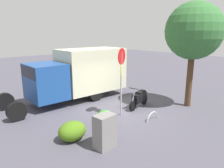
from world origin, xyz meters
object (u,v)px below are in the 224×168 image
object	(u,v)px
stop_sign	(121,71)
bike_rack_hoop	(153,120)
street_tree	(194,31)
motorcycle	(139,98)
box_truck_near	(79,72)
utility_cabinet	(105,132)

from	to	relation	value
stop_sign	bike_rack_hoop	world-z (taller)	stop_sign
stop_sign	street_tree	xyz separation A→B (m)	(-3.72, 1.40, 1.82)
motorcycle	stop_sign	bearing A→B (deg)	-6.64
motorcycle	street_tree	distance (m)	4.41
motorcycle	stop_sign	xyz separation A→B (m)	(1.50, 0.17, 1.65)
box_truck_near	street_tree	size ratio (longest dim) A/B	1.33
motorcycle	stop_sign	size ratio (longest dim) A/B	0.55
street_tree	bike_rack_hoop	distance (m)	5.02
bike_rack_hoop	motorcycle	bearing A→B (deg)	-117.50
box_truck_near	stop_sign	world-z (taller)	stop_sign
box_truck_near	motorcycle	bearing A→B (deg)	115.52
motorcycle	street_tree	world-z (taller)	street_tree
street_tree	bike_rack_hoop	bearing A→B (deg)	0.41
box_truck_near	stop_sign	distance (m)	3.60
bike_rack_hoop	street_tree	bearing A→B (deg)	-179.59
utility_cabinet	stop_sign	bearing A→B (deg)	-143.76
motorcycle	bike_rack_hoop	world-z (taller)	motorcycle
street_tree	bike_rack_hoop	size ratio (longest dim) A/B	6.45
motorcycle	stop_sign	world-z (taller)	stop_sign
stop_sign	utility_cabinet	xyz separation A→B (m)	(2.48, 1.82, -1.56)
street_tree	box_truck_near	bearing A→B (deg)	-52.14
street_tree	utility_cabinet	bearing A→B (deg)	3.86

